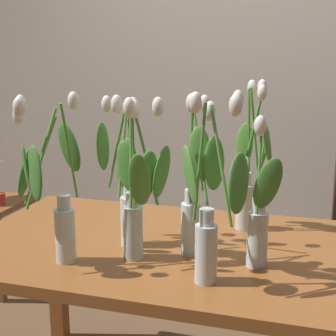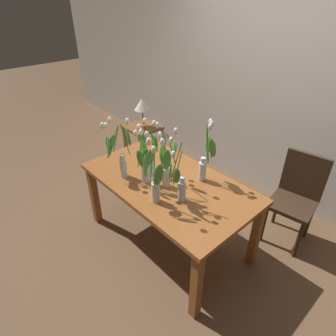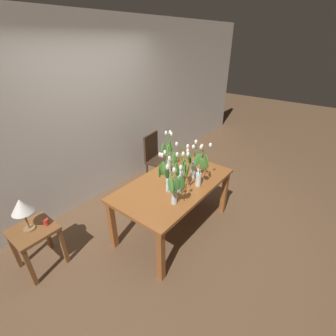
{
  "view_description": "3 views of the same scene",
  "coord_description": "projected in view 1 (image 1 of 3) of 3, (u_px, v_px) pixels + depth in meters",
  "views": [
    {
      "loc": [
        0.42,
        -1.6,
        1.39
      ],
      "look_at": [
        -0.06,
        0.03,
        1.02
      ],
      "focal_mm": 51.71,
      "sensor_mm": 36.0,
      "label": 1
    },
    {
      "loc": [
        1.57,
        -1.43,
        2.21
      ],
      "look_at": [
        0.02,
        -0.02,
        0.89
      ],
      "focal_mm": 30.45,
      "sensor_mm": 36.0,
      "label": 2
    },
    {
      "loc": [
        -2.07,
        -1.53,
        2.38
      ],
      "look_at": [
        -0.06,
        0.05,
        0.97
      ],
      "focal_mm": 25.38,
      "sensor_mm": 36.0,
      "label": 3
    }
  ],
  "objects": [
    {
      "name": "tulip_vase_0",
      "position": [
        126.0,
        184.0,
        1.72
      ],
      "size": [
        0.2,
        0.26,
        0.55
      ],
      "color": "silver",
      "rests_on": "dining_table"
    },
    {
      "name": "tulip_vase_3",
      "position": [
        139.0,
        202.0,
        1.57
      ],
      "size": [
        0.17,
        0.16,
        0.55
      ],
      "color": "silver",
      "rests_on": "dining_table"
    },
    {
      "name": "tulip_vase_1",
      "position": [
        250.0,
        175.0,
        1.89
      ],
      "size": [
        0.16,
        0.13,
        0.59
      ],
      "color": "silver",
      "rests_on": "dining_table"
    },
    {
      "name": "dining_table",
      "position": [
        181.0,
        268.0,
        1.78
      ],
      "size": [
        1.6,
        0.9,
        0.74
      ],
      "color": "brown",
      "rests_on": "ground"
    },
    {
      "name": "room_wall_rear",
      "position": [
        244.0,
        68.0,
        3.07
      ],
      "size": [
        9.0,
        0.1,
        2.7
      ],
      "primitive_type": "cube",
      "color": "beige",
      "rests_on": "ground"
    },
    {
      "name": "tulip_vase_2",
      "position": [
        196.0,
        194.0,
        1.62
      ],
      "size": [
        0.18,
        0.25,
        0.56
      ],
      "color": "silver",
      "rests_on": "dining_table"
    },
    {
      "name": "pillar_candle",
      "position": [
        1.0,
        199.0,
        2.88
      ],
      "size": [
        0.06,
        0.06,
        0.07
      ],
      "primitive_type": "cylinder",
      "color": "#B72D23",
      "rests_on": "side_table"
    },
    {
      "name": "tulip_vase_6",
      "position": [
        209.0,
        224.0,
        1.4
      ],
      "size": [
        0.21,
        0.14,
        0.57
      ],
      "color": "silver",
      "rests_on": "dining_table"
    },
    {
      "name": "tulip_vase_5",
      "position": [
        52.0,
        194.0,
        1.56
      ],
      "size": [
        0.19,
        0.25,
        0.56
      ],
      "color": "silver",
      "rests_on": "dining_table"
    },
    {
      "name": "tulip_vase_4",
      "position": [
        256.0,
        216.0,
        1.52
      ],
      "size": [
        0.19,
        0.16,
        0.57
      ],
      "color": "silver",
      "rests_on": "dining_table"
    }
  ]
}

